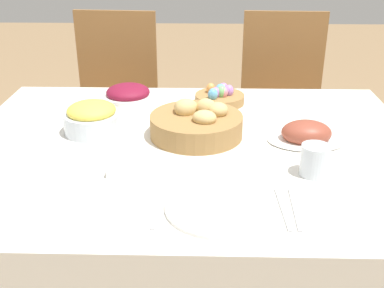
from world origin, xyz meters
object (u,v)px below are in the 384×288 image
pineapple_bowl (92,118)px  fork (155,207)px  chair_far_right (282,109)px  egg_basket (220,97)px  bread_basket (197,123)px  dinner_plate (219,207)px  knife (283,209)px  butter_dish (130,168)px  spoon (295,209)px  beet_salad_bowl (128,97)px  drinking_cup (315,160)px  ham_platter (306,134)px  chair_far_left (115,108)px

pineapple_bowl → fork: pineapple_bowl is taller
chair_far_right → egg_basket: size_ratio=5.21×
bread_basket → dinner_plate: (0.06, -0.45, -0.04)m
bread_basket → egg_basket: (0.09, 0.32, -0.02)m
knife → chair_far_right: bearing=79.1°
butter_dish → knife: bearing=-24.2°
bread_basket → spoon: size_ratio=1.60×
pineapple_bowl → chair_far_right: bearing=47.1°
beet_salad_bowl → knife: 0.87m
chair_far_right → dinner_plate: size_ratio=3.73×
knife → spoon: same height
dinner_plate → knife: 0.16m
beet_salad_bowl → drinking_cup: 0.80m
egg_basket → butter_dish: egg_basket is taller
knife → bread_basket: bearing=114.1°
egg_basket → knife: egg_basket is taller
dinner_plate → chair_far_right: bearing=74.5°
chair_far_right → ham_platter: (-0.07, -0.90, 0.25)m
knife → drinking_cup: 0.22m
ham_platter → beet_salad_bowl: 0.69m
pineapple_bowl → drinking_cup: bearing=-22.6°
chair_far_left → dinner_plate: 1.43m
chair_far_left → butter_dish: bearing=-73.2°
beet_salad_bowl → butter_dish: bearing=-81.4°
dinner_plate → butter_dish: 0.31m
ham_platter → beet_salad_bowl: size_ratio=1.27×
knife → spoon: bearing=-2.1°
spoon → bread_basket: bearing=121.4°
beet_salad_bowl → drinking_cup: (0.60, -0.53, 0.00)m
beet_salad_bowl → egg_basket: bearing=8.9°
pineapple_bowl → butter_dish: (0.17, -0.29, -0.04)m
fork → drinking_cup: bearing=21.2°
egg_basket → knife: (0.14, -0.77, -0.02)m
bread_basket → butter_dish: (-0.19, -0.27, -0.03)m
fork → drinking_cup: 0.47m
bread_basket → dinner_plate: bearing=-82.1°
beet_salad_bowl → pineapple_bowl: (-0.09, -0.24, 0.01)m
chair_far_right → drinking_cup: bearing=-92.3°
bread_basket → fork: 0.46m
knife → egg_basket: bearing=98.0°
egg_basket → dinner_plate: egg_basket is taller
bread_basket → spoon: bread_basket is taller
fork → knife: 0.32m
pineapple_bowl → ham_platter: bearing=-5.0°
drinking_cup → bread_basket: bearing=141.8°
spoon → butter_dish: butter_dish is taller
pineapple_bowl → drinking_cup: pineapple_bowl is taller
knife → drinking_cup: size_ratio=2.13×
ham_platter → fork: size_ratio=1.29×
drinking_cup → butter_dish: 0.52m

